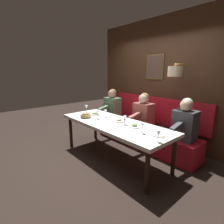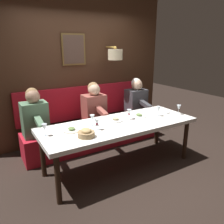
{
  "view_description": "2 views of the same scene",
  "coord_description": "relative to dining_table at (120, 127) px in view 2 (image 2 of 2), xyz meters",
  "views": [
    {
      "loc": [
        -2.16,
        -2.44,
        1.72
      ],
      "look_at": [
        0.05,
        0.11,
        0.92
      ],
      "focal_mm": 28.18,
      "sensor_mm": 36.0,
      "label": 1
    },
    {
      "loc": [
        -2.64,
        1.73,
        1.88
      ],
      "look_at": [
        0.05,
        0.11,
        0.92
      ],
      "focal_mm": 35.35,
      "sensor_mm": 36.0,
      "label": 2
    }
  ],
  "objects": [
    {
      "name": "ground_plane",
      "position": [
        0.0,
        0.0,
        -0.68
      ],
      "size": [
        12.0,
        12.0,
        0.0
      ],
      "primitive_type": "plane",
      "color": "black"
    },
    {
      "name": "dining_table",
      "position": [
        0.0,
        0.0,
        0.0
      ],
      "size": [
        0.9,
        2.41,
        0.74
      ],
      "color": "white",
      "rests_on": "ground_plane"
    },
    {
      "name": "banquette_bench",
      "position": [
        0.89,
        0.0,
        -0.45
      ],
      "size": [
        0.52,
        2.61,
        0.45
      ],
      "primitive_type": "cube",
      "color": "red",
      "rests_on": "ground_plane"
    },
    {
      "name": "back_wall_panel",
      "position": [
        1.46,
        -0.01,
        0.69
      ],
      "size": [
        0.59,
        3.81,
        2.9
      ],
      "color": "#422819",
      "rests_on": "ground_plane"
    },
    {
      "name": "diner_nearest",
      "position": [
        0.88,
        -0.98,
        0.14
      ],
      "size": [
        0.6,
        0.4,
        0.79
      ],
      "color": "#3D3D42",
      "rests_on": "banquette_bench"
    },
    {
      "name": "diner_near",
      "position": [
        0.88,
        -0.01,
        0.14
      ],
      "size": [
        0.6,
        0.4,
        0.79
      ],
      "color": "#934C42",
      "rests_on": "banquette_bench"
    },
    {
      "name": "diner_middle",
      "position": [
        0.88,
        1.06,
        0.14
      ],
      "size": [
        0.6,
        0.4,
        0.79
      ],
      "color": "#567A5B",
      "rests_on": "banquette_bench"
    },
    {
      "name": "place_setting_0",
      "position": [
        0.08,
        0.74,
        0.08
      ],
      "size": [
        0.24,
        0.31,
        0.05
      ],
      "color": "silver",
      "rests_on": "dining_table"
    },
    {
      "name": "place_setting_1",
      "position": [
        0.13,
        -0.01,
        0.08
      ],
      "size": [
        0.24,
        0.31,
        0.05
      ],
      "color": "silver",
      "rests_on": "dining_table"
    },
    {
      "name": "place_setting_2",
      "position": [
        0.1,
        -0.45,
        0.08
      ],
      "size": [
        0.24,
        0.33,
        0.05
      ],
      "color": "white",
      "rests_on": "dining_table"
    },
    {
      "name": "place_setting_3",
      "position": [
        0.07,
        -0.95,
        0.07
      ],
      "size": [
        0.24,
        0.31,
        0.01
      ],
      "color": "silver",
      "rests_on": "dining_table"
    },
    {
      "name": "wine_glass_0",
      "position": [
        -0.07,
        0.42,
        0.18
      ],
      "size": [
        0.07,
        0.07,
        0.16
      ],
      "color": "silver",
      "rests_on": "dining_table"
    },
    {
      "name": "wine_glass_1",
      "position": [
        0.09,
        1.1,
        0.18
      ],
      "size": [
        0.07,
        0.07,
        0.16
      ],
      "color": "silver",
      "rests_on": "dining_table"
    },
    {
      "name": "wine_glass_2",
      "position": [
        0.12,
        0.4,
        0.18
      ],
      "size": [
        0.07,
        0.07,
        0.16
      ],
      "color": "silver",
      "rests_on": "dining_table"
    },
    {
      "name": "wine_glass_3",
      "position": [
        0.07,
        -0.23,
        0.18
      ],
      "size": [
        0.07,
        0.07,
        0.16
      ],
      "color": "silver",
      "rests_on": "dining_table"
    },
    {
      "name": "wine_glass_4",
      "position": [
        -0.14,
        -1.11,
        0.18
      ],
      "size": [
        0.07,
        0.07,
        0.16
      ],
      "color": "silver",
      "rests_on": "dining_table"
    },
    {
      "name": "wine_glass_5",
      "position": [
        -0.04,
        -0.74,
        0.18
      ],
      "size": [
        0.07,
        0.07,
        0.16
      ],
      "color": "silver",
      "rests_on": "dining_table"
    },
    {
      "name": "bread_bowl",
      "position": [
        -0.22,
        0.65,
        0.11
      ],
      "size": [
        0.22,
        0.22,
        0.12
      ],
      "color": "#9E7F56",
      "rests_on": "dining_table"
    }
  ]
}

